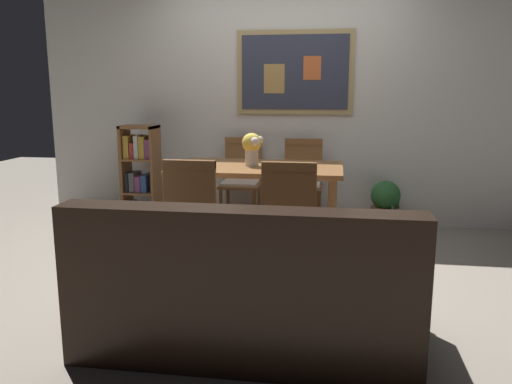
# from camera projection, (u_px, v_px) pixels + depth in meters

# --- Properties ---
(ground_plane) EXTENTS (12.00, 12.00, 0.00)m
(ground_plane) POSITION_uv_depth(u_px,v_px,m) (265.00, 267.00, 4.14)
(ground_plane) COLOR gray
(wall_back_with_painting) EXTENTS (5.20, 0.14, 2.60)m
(wall_back_with_painting) POSITION_uv_depth(u_px,v_px,m) (285.00, 98.00, 5.38)
(wall_back_with_painting) COLOR silver
(wall_back_with_painting) RESTS_ON ground_plane
(dining_table) EXTENTS (1.45, 0.87, 0.75)m
(dining_table) POSITION_uv_depth(u_px,v_px,m) (258.00, 177.00, 4.48)
(dining_table) COLOR brown
(dining_table) RESTS_ON ground_plane
(dining_chair_near_left) EXTENTS (0.40, 0.41, 0.91)m
(dining_chair_near_left) POSITION_uv_depth(u_px,v_px,m) (194.00, 208.00, 3.81)
(dining_chair_near_left) COLOR brown
(dining_chair_near_left) RESTS_ON ground_plane
(dining_chair_far_left) EXTENTS (0.40, 0.41, 0.91)m
(dining_chair_far_left) POSITION_uv_depth(u_px,v_px,m) (242.00, 174.00, 5.33)
(dining_chair_far_left) COLOR brown
(dining_chair_far_left) RESTS_ON ground_plane
(dining_chair_near_right) EXTENTS (0.40, 0.41, 0.91)m
(dining_chair_near_right) POSITION_uv_depth(u_px,v_px,m) (290.00, 212.00, 3.71)
(dining_chair_near_right) COLOR brown
(dining_chair_near_right) RESTS_ON ground_plane
(dining_chair_far_right) EXTENTS (0.40, 0.41, 0.91)m
(dining_chair_far_right) POSITION_uv_depth(u_px,v_px,m) (302.00, 177.00, 5.20)
(dining_chair_far_right) COLOR brown
(dining_chair_far_right) RESTS_ON ground_plane
(leather_couch) EXTENTS (1.80, 0.84, 0.84)m
(leather_couch) POSITION_uv_depth(u_px,v_px,m) (246.00, 293.00, 2.82)
(leather_couch) COLOR black
(leather_couch) RESTS_ON ground_plane
(bookshelf) EXTENTS (0.36, 0.28, 1.04)m
(bookshelf) POSITION_uv_depth(u_px,v_px,m) (140.00, 176.00, 5.37)
(bookshelf) COLOR brown
(bookshelf) RESTS_ON ground_plane
(potted_ivy) EXTENTS (0.29, 0.31, 0.51)m
(potted_ivy) POSITION_uv_depth(u_px,v_px,m) (385.00, 206.00, 5.18)
(potted_ivy) COLOR brown
(potted_ivy) RESTS_ON ground_plane
(flower_vase) EXTENTS (0.18, 0.18, 0.28)m
(flower_vase) POSITION_uv_depth(u_px,v_px,m) (252.00, 146.00, 4.42)
(flower_vase) COLOR beige
(flower_vase) RESTS_ON dining_table
(tv_remote) EXTENTS (0.14, 0.15, 0.02)m
(tv_remote) POSITION_uv_depth(u_px,v_px,m) (297.00, 165.00, 4.42)
(tv_remote) COLOR black
(tv_remote) RESTS_ON dining_table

